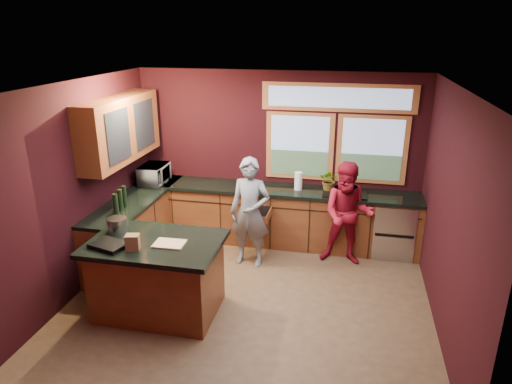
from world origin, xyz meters
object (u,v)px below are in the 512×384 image
(person_grey, at_px, (250,212))
(island, at_px, (158,276))
(stock_pot, at_px, (117,225))
(person_red, at_px, (348,214))
(cutting_board, at_px, (169,244))

(person_grey, bearing_deg, island, -114.68)
(person_grey, xyz_separation_m, stock_pot, (-1.37, -1.27, 0.23))
(person_red, bearing_deg, island, -139.00)
(person_red, distance_m, cutting_board, 2.68)
(person_grey, xyz_separation_m, person_red, (1.37, 0.32, -0.04))
(cutting_board, distance_m, stock_pot, 0.78)
(island, xyz_separation_m, cutting_board, (0.20, -0.05, 0.48))
(person_grey, relative_size, cutting_board, 4.60)
(person_grey, distance_m, stock_pot, 1.88)
(island, bearing_deg, cutting_board, -14.04)
(person_red, bearing_deg, person_grey, -164.28)
(cutting_board, xyz_separation_m, stock_pot, (-0.75, 0.20, 0.08))
(island, xyz_separation_m, stock_pot, (-0.55, 0.15, 0.56))
(cutting_board, height_order, stock_pot, stock_pot)
(person_red, bearing_deg, cutting_board, -135.50)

